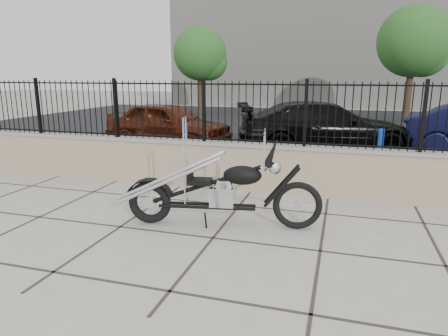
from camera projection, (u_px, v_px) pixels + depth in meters
The scene contains 12 objects.
ground_plane at pixel (213, 238), 5.71m from camera, with size 90.00×90.00×0.00m, color #99968E.
parking_lot at pixel (302, 128), 17.36m from camera, with size 30.00×30.00×0.00m, color black.
retaining_wall at pixel (252, 167), 7.93m from camera, with size 14.00×0.36×0.96m, color gray.
iron_fence at pixel (253, 113), 7.68m from camera, with size 14.00×0.08×1.20m, color black.
background_building at pixel (324, 50), 29.50m from camera, with size 22.00×6.00×8.00m, color beige.
chopper_motorcycle at pixel (218, 172), 5.98m from camera, with size 2.84×0.50×1.70m, color black, non-canonical shape.
car_red at pixel (168, 124), 12.87m from camera, with size 1.69×4.21×1.43m, color #3F1409.
car_black at pixel (324, 127), 11.91m from camera, with size 2.10×5.16×1.50m, color black.
bollard_a at pixel (186, 144), 10.39m from camera, with size 0.12×0.12×1.03m, color #0B34A7.
bollard_b at pixel (380, 153), 9.02m from camera, with size 0.13×0.13×1.09m, color #0B5EAB.
tree_left at pixel (200, 51), 22.51m from camera, with size 2.99×2.99×5.05m.
tree_right at pixel (414, 38), 18.80m from camera, with size 3.34×3.34×5.63m.
Camera 1 is at (1.68, -5.06, 2.29)m, focal length 32.00 mm.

